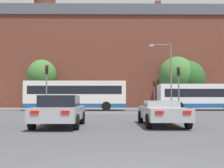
# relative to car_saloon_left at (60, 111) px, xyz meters

# --- Properties ---
(stop_line_strip) EXTENTS (9.42, 0.30, 0.01)m
(stop_line_strip) POSITION_rel_car_saloon_left_xyz_m (2.56, 12.65, -0.73)
(stop_line_strip) COLOR silver
(stop_line_strip) RESTS_ON ground_plane
(far_pavement) EXTENTS (70.46, 2.50, 0.01)m
(far_pavement) POSITION_rel_car_saloon_left_xyz_m (2.56, 26.13, -0.72)
(far_pavement) COLOR gray
(far_pavement) RESTS_ON ground_plane
(brick_civic_building) EXTENTS (41.14, 12.75, 22.57)m
(brick_civic_building) POSITION_rel_car_saloon_left_xyz_m (4.83, 35.64, 7.43)
(brick_civic_building) COLOR brown
(brick_civic_building) RESTS_ON ground_plane
(car_saloon_left) EXTENTS (2.03, 4.43, 1.42)m
(car_saloon_left) POSITION_rel_car_saloon_left_xyz_m (0.00, 0.00, 0.00)
(car_saloon_left) COLOR #9E9EA3
(car_saloon_left) RESTS_ON ground_plane
(car_roadster_right) EXTENTS (1.92, 4.78, 1.18)m
(car_roadster_right) POSITION_rel_car_saloon_left_xyz_m (4.75, 0.56, -0.10)
(car_roadster_right) COLOR #9E9EA3
(car_roadster_right) RESTS_ON ground_plane
(bus_crossing_lead) EXTENTS (11.14, 2.75, 3.27)m
(bus_crossing_lead) POSITION_rel_car_saloon_left_xyz_m (-1.52, 18.73, 1.03)
(bus_crossing_lead) COLOR silver
(bus_crossing_lead) RESTS_ON ground_plane
(bus_crossing_trailing) EXTENTS (10.27, 2.77, 2.95)m
(bus_crossing_trailing) POSITION_rel_car_saloon_left_xyz_m (12.99, 18.90, 0.85)
(bus_crossing_trailing) COLOR silver
(bus_crossing_trailing) RESTS_ON ground_plane
(traffic_light_far_right) EXTENTS (0.26, 0.31, 3.80)m
(traffic_light_far_right) POSITION_rel_car_saloon_left_xyz_m (8.40, 25.30, 1.84)
(traffic_light_far_right) COLOR slate
(traffic_light_far_right) RESTS_ON ground_plane
(traffic_light_near_right) EXTENTS (0.26, 0.31, 4.25)m
(traffic_light_near_right) POSITION_rel_car_saloon_left_xyz_m (8.70, 13.10, 2.12)
(traffic_light_near_right) COLOR slate
(traffic_light_near_right) RESTS_ON ground_plane
(traffic_light_near_left) EXTENTS (0.26, 0.31, 4.38)m
(traffic_light_near_left) POSITION_rel_car_saloon_left_xyz_m (-3.52, 12.92, 2.20)
(traffic_light_near_left) COLOR slate
(traffic_light_near_left) RESTS_ON ground_plane
(street_lamp_junction) EXTENTS (2.47, 0.36, 7.38)m
(street_lamp_junction) POSITION_rel_car_saloon_left_xyz_m (8.57, 17.64, 3.81)
(street_lamp_junction) COLOR slate
(street_lamp_junction) RESTS_ON ground_plane
(pedestrian_waiting) EXTENTS (0.26, 0.40, 1.83)m
(pedestrian_waiting) POSITION_rel_car_saloon_left_xyz_m (12.60, 26.42, 0.36)
(pedestrian_waiting) COLOR #333851
(pedestrian_waiting) RESTS_ON ground_plane
(pedestrian_walking_east) EXTENTS (0.43, 0.28, 1.75)m
(pedestrian_walking_east) POSITION_rel_car_saloon_left_xyz_m (13.35, 25.52, 0.30)
(pedestrian_walking_east) COLOR black
(pedestrian_walking_east) RESTS_ON ground_plane
(pedestrian_walking_west) EXTENTS (0.45, 0.42, 1.69)m
(pedestrian_walking_west) POSITION_rel_car_saloon_left_xyz_m (13.49, 26.63, 0.26)
(pedestrian_walking_west) COLOR black
(pedestrian_walking_west) RESTS_ON ground_plane
(tree_by_building) EXTENTS (4.22, 4.22, 7.01)m
(tree_by_building) POSITION_rel_car_saloon_left_xyz_m (-7.55, 27.86, 4.05)
(tree_by_building) COLOR #4C3823
(tree_by_building) RESTS_ON ground_plane
(tree_kerbside) EXTENTS (5.32, 5.32, 7.46)m
(tree_kerbside) POSITION_rel_car_saloon_left_xyz_m (12.09, 27.74, 3.93)
(tree_kerbside) COLOR #4C3823
(tree_kerbside) RESTS_ON ground_plane
(tree_distant) EXTENTS (4.95, 4.95, 6.90)m
(tree_distant) POSITION_rel_car_saloon_left_xyz_m (13.68, 27.77, 3.56)
(tree_distant) COLOR #4C3823
(tree_distant) RESTS_ON ground_plane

